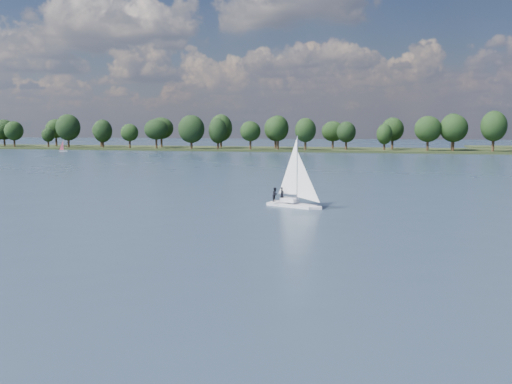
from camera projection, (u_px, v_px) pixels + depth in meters
ground at (300, 171)px, 121.83m from camera, size 700.00×700.00×0.00m
far_shore at (349, 151)px, 229.58m from camera, size 660.00×40.00×1.50m
sailboat at (292, 186)px, 66.63m from camera, size 6.79×4.43×8.71m
dinghy_pink at (63, 148)px, 222.95m from camera, size 3.22×2.20×4.79m
treeline at (335, 131)px, 226.38m from camera, size 562.67×73.93×18.28m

